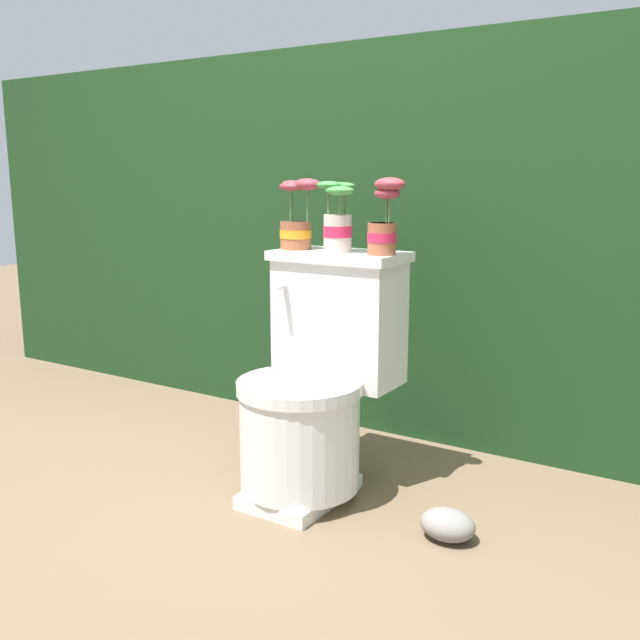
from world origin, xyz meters
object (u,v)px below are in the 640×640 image
object	(u,v)px
toilet	(317,385)
potted_plant_midleft	(338,220)
potted_plant_middle	(384,223)
potted_plant_left	(297,222)
garden_stone	(448,525)

from	to	relation	value
toilet	potted_plant_midleft	world-z (taller)	potted_plant_midleft
toilet	potted_plant_middle	bearing A→B (deg)	34.15
potted_plant_left	potted_plant_middle	bearing A→B (deg)	-0.50
toilet	garden_stone	xyz separation A→B (m)	(0.48, -0.10, -0.30)
potted_plant_left	potted_plant_midleft	size ratio (longest dim) A/B	1.03
potted_plant_middle	potted_plant_left	bearing A→B (deg)	179.50
toilet	garden_stone	world-z (taller)	toilet
potted_plant_left	potted_plant_midleft	distance (m)	0.15
toilet	potted_plant_middle	world-z (taller)	potted_plant_middle
potted_plant_middle	garden_stone	bearing A→B (deg)	-33.41
toilet	garden_stone	bearing A→B (deg)	-11.35
potted_plant_midleft	potted_plant_left	bearing A→B (deg)	178.72
potted_plant_middle	garden_stone	distance (m)	0.88
potted_plant_middle	garden_stone	xyz separation A→B (m)	(0.32, -0.21, -0.79)
potted_plant_left	garden_stone	distance (m)	1.03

